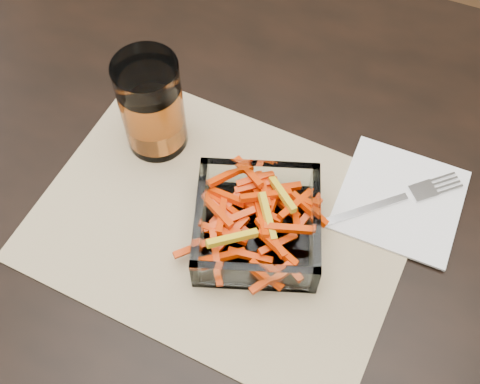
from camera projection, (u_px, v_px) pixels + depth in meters
name	position (u px, v px, depth m)	size (l,w,h in m)	color
dining_table	(255.00, 225.00, 0.85)	(1.60, 0.90, 0.75)	black
placemat	(221.00, 223.00, 0.75)	(0.45, 0.33, 0.00)	tan
glass_bowl	(257.00, 226.00, 0.72)	(0.19, 0.19, 0.06)	white
tumbler	(152.00, 108.00, 0.76)	(0.08, 0.08, 0.14)	white
napkin	(400.00, 200.00, 0.77)	(0.15, 0.15, 0.00)	white
fork	(399.00, 199.00, 0.76)	(0.15, 0.14, 0.00)	silver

